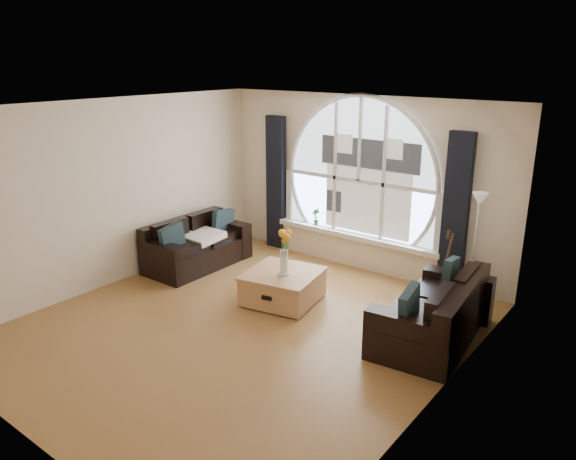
{
  "coord_description": "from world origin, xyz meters",
  "views": [
    {
      "loc": [
        4.23,
        -4.56,
        3.25
      ],
      "look_at": [
        0.0,
        0.9,
        1.05
      ],
      "focal_mm": 34.2,
      "sensor_mm": 36.0,
      "label": 1
    }
  ],
  "objects_px": {
    "coffee_chest": "(283,285)",
    "potted_plant": "(316,217)",
    "floor_lamp": "(474,252)",
    "guitar": "(449,265)",
    "vase_flowers": "(284,247)",
    "sofa_right": "(434,309)",
    "sofa_left": "(197,242)"
  },
  "relations": [
    {
      "from": "floor_lamp",
      "to": "guitar",
      "type": "distance_m",
      "value": 0.43
    },
    {
      "from": "sofa_left",
      "to": "floor_lamp",
      "type": "xyz_separation_m",
      "value": [
        4.04,
        1.13,
        0.4
      ]
    },
    {
      "from": "coffee_chest",
      "to": "potted_plant",
      "type": "bearing_deg",
      "value": 100.04
    },
    {
      "from": "sofa_left",
      "to": "coffee_chest",
      "type": "xyz_separation_m",
      "value": [
        1.92,
        -0.22,
        -0.17
      ]
    },
    {
      "from": "floor_lamp",
      "to": "guitar",
      "type": "relative_size",
      "value": 1.51
    },
    {
      "from": "sofa_right",
      "to": "guitar",
      "type": "height_order",
      "value": "guitar"
    },
    {
      "from": "sofa_right",
      "to": "floor_lamp",
      "type": "relative_size",
      "value": 1.1
    },
    {
      "from": "floor_lamp",
      "to": "sofa_left",
      "type": "bearing_deg",
      "value": -164.35
    },
    {
      "from": "vase_flowers",
      "to": "potted_plant",
      "type": "distance_m",
      "value": 1.96
    },
    {
      "from": "vase_flowers",
      "to": "potted_plant",
      "type": "height_order",
      "value": "vase_flowers"
    },
    {
      "from": "coffee_chest",
      "to": "vase_flowers",
      "type": "height_order",
      "value": "vase_flowers"
    },
    {
      "from": "vase_flowers",
      "to": "floor_lamp",
      "type": "relative_size",
      "value": 0.44
    },
    {
      "from": "sofa_right",
      "to": "potted_plant",
      "type": "relative_size",
      "value": 6.23
    },
    {
      "from": "sofa_right",
      "to": "coffee_chest",
      "type": "relative_size",
      "value": 1.84
    },
    {
      "from": "coffee_chest",
      "to": "potted_plant",
      "type": "relative_size",
      "value": 3.38
    },
    {
      "from": "coffee_chest",
      "to": "floor_lamp",
      "type": "relative_size",
      "value": 0.6
    },
    {
      "from": "coffee_chest",
      "to": "vase_flowers",
      "type": "bearing_deg",
      "value": -51.44
    },
    {
      "from": "sofa_right",
      "to": "coffee_chest",
      "type": "xyz_separation_m",
      "value": [
        -2.07,
        -0.25,
        -0.17
      ]
    },
    {
      "from": "floor_lamp",
      "to": "guitar",
      "type": "height_order",
      "value": "floor_lamp"
    },
    {
      "from": "floor_lamp",
      "to": "vase_flowers",
      "type": "bearing_deg",
      "value": -145.72
    },
    {
      "from": "sofa_right",
      "to": "guitar",
      "type": "distance_m",
      "value": 1.18
    },
    {
      "from": "sofa_left",
      "to": "coffee_chest",
      "type": "relative_size",
      "value": 1.77
    },
    {
      "from": "floor_lamp",
      "to": "potted_plant",
      "type": "relative_size",
      "value": 5.67
    },
    {
      "from": "floor_lamp",
      "to": "potted_plant",
      "type": "height_order",
      "value": "floor_lamp"
    },
    {
      "from": "guitar",
      "to": "potted_plant",
      "type": "distance_m",
      "value": 2.5
    },
    {
      "from": "coffee_chest",
      "to": "guitar",
      "type": "distance_m",
      "value": 2.28
    },
    {
      "from": "coffee_chest",
      "to": "sofa_left",
      "type": "bearing_deg",
      "value": 162.36
    },
    {
      "from": "coffee_chest",
      "to": "floor_lamp",
      "type": "xyz_separation_m",
      "value": [
        2.12,
        1.35,
        0.57
      ]
    },
    {
      "from": "vase_flowers",
      "to": "sofa_right",
      "type": "bearing_deg",
      "value": 8.53
    },
    {
      "from": "vase_flowers",
      "to": "coffee_chest",
      "type": "bearing_deg",
      "value": 139.72
    },
    {
      "from": "sofa_left",
      "to": "coffee_chest",
      "type": "distance_m",
      "value": 1.94
    },
    {
      "from": "sofa_right",
      "to": "floor_lamp",
      "type": "height_order",
      "value": "floor_lamp"
    }
  ]
}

